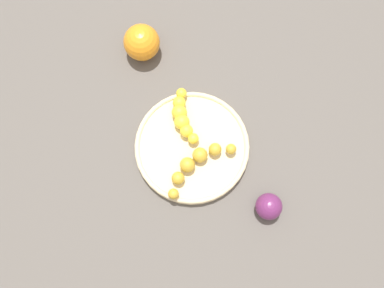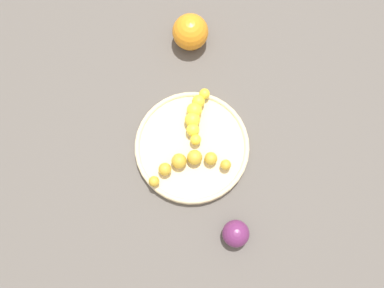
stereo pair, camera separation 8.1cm
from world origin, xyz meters
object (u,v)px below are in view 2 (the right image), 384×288
(fruit_bowl, at_px, (192,147))
(banana_yellow, at_px, (195,115))
(orange_fruit, at_px, (190,32))
(banana_spotted, at_px, (188,163))
(plum_purple, at_px, (236,234))

(fruit_bowl, height_order, banana_yellow, banana_yellow)
(banana_yellow, xyz_separation_m, orange_fruit, (-0.12, 0.14, 0.00))
(banana_spotted, height_order, orange_fruit, orange_fruit)
(banana_yellow, relative_size, plum_purple, 2.09)
(orange_fruit, distance_m, plum_purple, 0.42)
(banana_spotted, bearing_deg, fruit_bowl, -25.78)
(banana_yellow, relative_size, orange_fruit, 1.43)
(banana_yellow, bearing_deg, orange_fruit, -75.97)
(banana_spotted, xyz_separation_m, plum_purple, (0.15, -0.05, -0.01))
(banana_yellow, bearing_deg, banana_spotted, 92.09)
(banana_spotted, height_order, banana_yellow, banana_yellow)
(orange_fruit, bearing_deg, banana_spotted, -53.69)
(plum_purple, bearing_deg, orange_fruit, 139.15)
(fruit_bowl, distance_m, plum_purple, 0.19)
(banana_spotted, distance_m, orange_fruit, 0.28)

